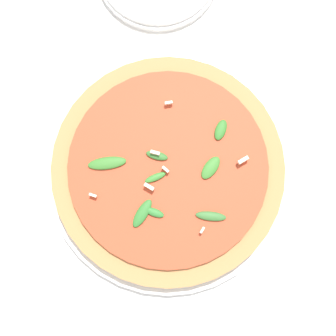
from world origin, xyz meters
TOP-DOWN VIEW (x-y plane):
  - ground_plane at (0.00, 0.00)m, footprint 6.00×6.00m
  - pizza_arugula_main at (0.03, -0.01)m, footprint 0.31×0.31m

SIDE VIEW (x-z plane):
  - ground_plane at x=0.00m, z-range 0.00..0.00m
  - pizza_arugula_main at x=0.03m, z-range -0.01..0.04m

